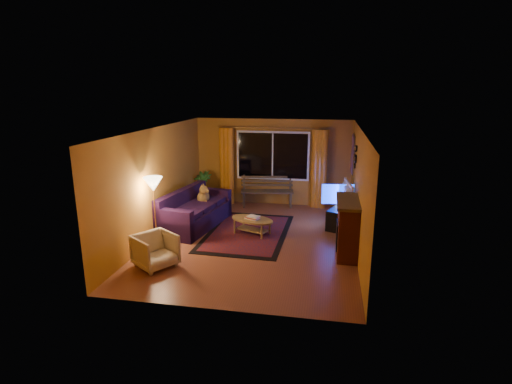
% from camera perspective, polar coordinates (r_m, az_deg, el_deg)
% --- Properties ---
extents(floor, '(4.50, 6.00, 0.02)m').
position_cam_1_polar(floor, '(9.16, -0.34, -6.90)').
color(floor, brown).
rests_on(floor, ground).
extents(ceiling, '(4.50, 6.00, 0.02)m').
position_cam_1_polar(ceiling, '(8.56, -0.37, 8.99)').
color(ceiling, white).
rests_on(ceiling, ground).
extents(wall_back, '(4.50, 0.02, 2.50)m').
position_cam_1_polar(wall_back, '(11.68, 2.42, 4.27)').
color(wall_back, '#B87B29').
rests_on(wall_back, ground).
extents(wall_left, '(0.02, 6.00, 2.50)m').
position_cam_1_polar(wall_left, '(9.45, -13.95, 1.35)').
color(wall_left, '#B87B29').
rests_on(wall_left, ground).
extents(wall_right, '(0.02, 6.00, 2.50)m').
position_cam_1_polar(wall_right, '(8.65, 14.52, 0.10)').
color(wall_right, '#B87B29').
rests_on(wall_right, ground).
extents(window, '(2.00, 0.02, 1.30)m').
position_cam_1_polar(window, '(11.58, 2.38, 5.19)').
color(window, black).
rests_on(window, wall_back).
extents(curtain_rod, '(3.20, 0.03, 0.03)m').
position_cam_1_polar(curtain_rod, '(11.43, 2.39, 9.11)').
color(curtain_rod, '#BF8C3F').
rests_on(curtain_rod, wall_back).
extents(curtain_left, '(0.36, 0.36, 2.24)m').
position_cam_1_polar(curtain_left, '(11.84, -4.18, 3.75)').
color(curtain_left, orange).
rests_on(curtain_left, ground).
extents(curtain_right, '(0.36, 0.36, 2.24)m').
position_cam_1_polar(curtain_right, '(11.47, 9.02, 3.25)').
color(curtain_right, orange).
rests_on(curtain_right, ground).
extents(bench, '(1.55, 0.68, 0.45)m').
position_cam_1_polar(bench, '(11.61, 1.59, -0.98)').
color(bench, '#433723').
rests_on(bench, ground).
extents(potted_plant, '(0.70, 0.70, 1.00)m').
position_cam_1_polar(potted_plant, '(11.77, -7.62, 0.49)').
color(potted_plant, '#235B1E').
rests_on(potted_plant, ground).
extents(sofa, '(1.33, 2.37, 0.91)m').
position_cam_1_polar(sofa, '(9.99, -8.66, -2.40)').
color(sofa, black).
rests_on(sofa, ground).
extents(dog, '(0.43, 0.50, 0.47)m').
position_cam_1_polar(dog, '(10.37, -7.54, -0.40)').
color(dog, olive).
rests_on(dog, sofa).
extents(armchair, '(0.94, 0.95, 0.72)m').
position_cam_1_polar(armchair, '(7.96, -14.19, -7.91)').
color(armchair, '#C8B692').
rests_on(armchair, ground).
extents(floor_lamp, '(0.30, 0.30, 1.56)m').
position_cam_1_polar(floor_lamp, '(8.79, -14.24, -2.85)').
color(floor_lamp, '#BF8C3F').
rests_on(floor_lamp, ground).
extents(rug, '(1.93, 2.98, 0.02)m').
position_cam_1_polar(rug, '(9.57, -1.22, -5.81)').
color(rug, maroon).
rests_on(rug, ground).
extents(coffee_table, '(1.37, 1.37, 0.39)m').
position_cam_1_polar(coffee_table, '(9.42, -0.54, -4.95)').
color(coffee_table, olive).
rests_on(coffee_table, ground).
extents(tv_console, '(0.82, 1.27, 0.50)m').
position_cam_1_polar(tv_console, '(10.20, 12.23, -3.39)').
color(tv_console, black).
rests_on(tv_console, ground).
extents(television, '(0.29, 1.09, 0.62)m').
position_cam_1_polar(television, '(10.04, 12.40, -0.33)').
color(television, black).
rests_on(television, tv_console).
extents(fireplace, '(0.40, 1.20, 1.10)m').
position_cam_1_polar(fireplace, '(8.46, 12.96, -5.11)').
color(fireplace, maroon).
rests_on(fireplace, ground).
extents(mirror_cluster, '(0.06, 0.60, 0.56)m').
position_cam_1_polar(mirror_cluster, '(9.81, 13.95, 5.11)').
color(mirror_cluster, black).
rests_on(mirror_cluster, wall_right).
extents(painting, '(0.04, 0.76, 0.96)m').
position_cam_1_polar(painting, '(10.96, 13.63, 5.31)').
color(painting, '#CD4D22').
rests_on(painting, wall_right).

